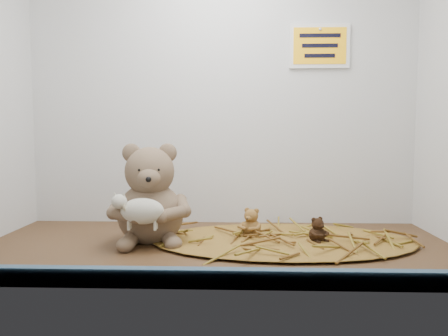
{
  "coord_description": "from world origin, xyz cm",
  "views": [
    {
      "loc": [
        5.61,
        -107.44,
        28.8
      ],
      "look_at": [
        1.76,
        1.28,
        19.79
      ],
      "focal_mm": 35.0,
      "sensor_mm": 36.0,
      "label": 1
    }
  ],
  "objects_px": {
    "toy_lamb": "(142,211)",
    "mini_teddy_brown": "(317,228)",
    "mini_teddy_tan": "(251,221)",
    "main_teddy": "(150,193)"
  },
  "relations": [
    {
      "from": "main_teddy",
      "to": "toy_lamb",
      "type": "relative_size",
      "value": 1.89
    },
    {
      "from": "main_teddy",
      "to": "mini_teddy_brown",
      "type": "xyz_separation_m",
      "value": [
        0.43,
        -0.02,
        -0.08
      ]
    },
    {
      "from": "mini_teddy_tan",
      "to": "mini_teddy_brown",
      "type": "bearing_deg",
      "value": 8.15
    },
    {
      "from": "toy_lamb",
      "to": "main_teddy",
      "type": "bearing_deg",
      "value": 90.0
    },
    {
      "from": "toy_lamb",
      "to": "mini_teddy_tan",
      "type": "distance_m",
      "value": 0.3
    },
    {
      "from": "toy_lamb",
      "to": "mini_teddy_tan",
      "type": "relative_size",
      "value": 1.81
    },
    {
      "from": "toy_lamb",
      "to": "mini_teddy_brown",
      "type": "bearing_deg",
      "value": 9.42
    },
    {
      "from": "main_teddy",
      "to": "mini_teddy_tan",
      "type": "bearing_deg",
      "value": -2.31
    },
    {
      "from": "mini_teddy_tan",
      "to": "mini_teddy_brown",
      "type": "height_order",
      "value": "mini_teddy_tan"
    },
    {
      "from": "main_teddy",
      "to": "toy_lamb",
      "type": "distance_m",
      "value": 0.1
    }
  ]
}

